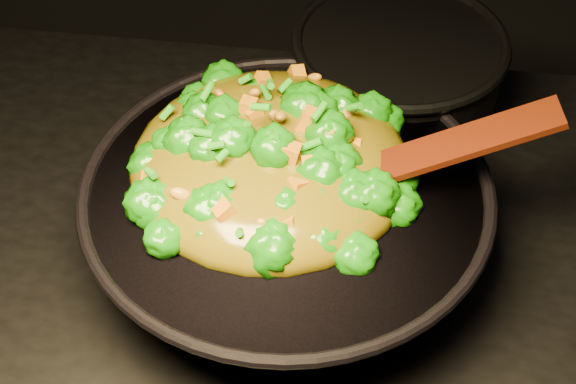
# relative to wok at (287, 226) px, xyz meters

# --- Properties ---
(wok) EXTENTS (0.41, 0.41, 0.11)m
(wok) POSITION_rel_wok_xyz_m (0.00, 0.00, 0.00)
(wok) COLOR black
(wok) RESTS_ON stovetop
(stir_fry) EXTENTS (0.29, 0.29, 0.10)m
(stir_fry) POSITION_rel_wok_xyz_m (-0.02, 0.03, 0.10)
(stir_fry) COLOR #187808
(stir_fry) RESTS_ON wok
(spatula) EXTENTS (0.25, 0.09, 0.11)m
(spatula) POSITION_rel_wok_xyz_m (0.13, 0.02, 0.10)
(spatula) COLOR #351003
(spatula) RESTS_ON wok
(back_pot) EXTENTS (0.24, 0.24, 0.13)m
(back_pot) POSITION_rel_wok_xyz_m (0.10, 0.23, 0.01)
(back_pot) COLOR black
(back_pot) RESTS_ON stovetop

